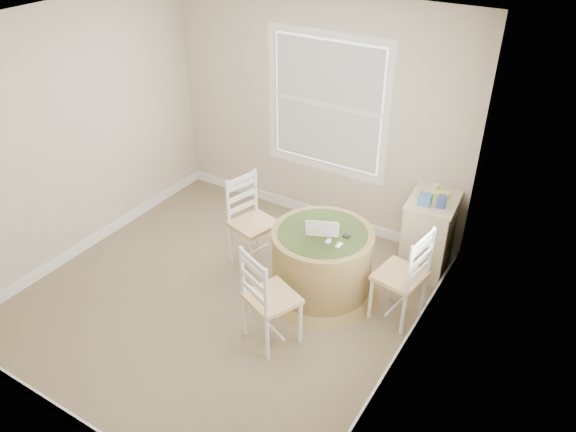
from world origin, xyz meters
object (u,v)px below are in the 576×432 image
Objects in this scene: round_table at (322,259)px; chair_near at (272,297)px; laptop at (323,230)px; chair_left at (254,224)px; chair_right at (400,275)px; corner_chest at (428,234)px.

chair_near reaches higher than round_table.
chair_left is at bearing -29.00° from laptop.
chair_left and chair_near have the same top height.
chair_near is (-0.05, -0.82, 0.09)m from round_table.
chair_right is 0.86m from corner_chest.
chair_right is at bearing -93.04° from corner_chest.
chair_near is at bearing -34.48° from chair_right.
laptop is (-0.78, -0.06, 0.25)m from chair_right.
round_table is 1.22× the size of chair_near.
chair_near is at bearing -91.15° from round_table.
chair_near reaches higher than corner_chest.
chair_left is 1.19m from chair_near.
chair_near is 2.46× the size of laptop.
chair_left is at bearing -157.14° from corner_chest.
corner_chest is (0.79, 1.73, -0.06)m from chair_near.
chair_near is 1.13× the size of corner_chest.
chair_right is at bearing -110.37° from chair_near.
chair_near is 1.00× the size of chair_right.
corner_chest is (-0.03, 0.86, -0.06)m from chair_right.
chair_left is 1.00× the size of chair_right.
chair_right reaches higher than corner_chest.
chair_near is at bearing 62.72° from laptop.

